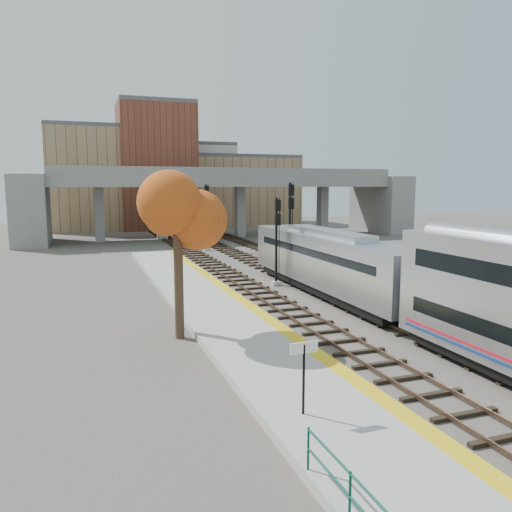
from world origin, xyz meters
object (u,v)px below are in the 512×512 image
object	(u,v)px
locomotive	(327,261)
signal_mast_far	(207,217)
car_b	(346,244)
signal_mast_near	(277,244)
car_c	(344,239)
signal_mast_mid	(290,225)
car_a	(350,248)
tree	(177,217)

from	to	relation	value
locomotive	signal_mast_far	size ratio (longest dim) A/B	2.60
locomotive	car_b	world-z (taller)	locomotive
locomotive	signal_mast_near	world-z (taller)	signal_mast_near
locomotive	car_c	distance (m)	28.88
signal_mast_far	car_b	size ratio (longest dim) A/B	2.28
signal_mast_mid	car_c	world-z (taller)	signal_mast_mid
signal_mast_far	car_a	xyz separation A→B (m)	(13.33, -8.38, -3.02)
signal_mast_mid	car_c	distance (m)	19.17
signal_mast_near	car_b	world-z (taller)	signal_mast_near
car_b	car_c	world-z (taller)	car_c
signal_mast_near	signal_mast_far	size ratio (longest dim) A/B	0.87
car_b	signal_mast_mid	bearing A→B (deg)	-132.15
signal_mast_far	car_a	distance (m)	16.03
car_a	signal_mast_mid	bearing A→B (deg)	-153.10
locomotive	car_a	distance (m)	19.91
signal_mast_far	car_a	bearing A→B (deg)	-32.14
signal_mast_far	car_b	xyz separation A→B (m)	(15.11, -4.44, -3.12)
car_b	locomotive	bearing A→B (deg)	-115.22
signal_mast_far	car_b	distance (m)	16.06
locomotive	car_b	size ratio (longest dim) A/B	5.92
signal_mast_far	car_c	xyz separation A→B (m)	(17.20, -0.17, -3.02)
signal_mast_near	signal_mast_mid	xyz separation A→B (m)	(4.10, 7.06, 0.76)
tree	signal_mast_near	bearing A→B (deg)	48.22
tree	car_a	distance (m)	32.22
signal_mast_mid	tree	size ratio (longest dim) A/B	0.95
car_a	car_b	xyz separation A→B (m)	(1.78, 3.94, -0.11)
car_a	car_c	xyz separation A→B (m)	(3.86, 8.21, -0.00)
locomotive	car_b	bearing A→B (deg)	57.34
signal_mast_near	car_a	bearing A→B (deg)	43.16
locomotive	tree	world-z (taller)	tree
signal_mast_mid	tree	world-z (taller)	tree
tree	signal_mast_mid	bearing A→B (deg)	52.60
signal_mast_near	tree	world-z (taller)	tree
locomotive	car_a	xyz separation A→B (m)	(11.23, 16.36, -1.60)
car_a	car_b	distance (m)	4.32
signal_mast_mid	car_c	size ratio (longest dim) A/B	1.71
signal_mast_far	tree	xyz separation A→B (m)	(-9.03, -30.99, 2.12)
signal_mast_mid	signal_mast_far	size ratio (longest dim) A/B	1.02
locomotive	tree	distance (m)	13.25
locomotive	signal_mast_far	world-z (taller)	signal_mast_far
signal_mast_mid	signal_mast_far	distance (m)	14.41
car_a	car_c	distance (m)	9.07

